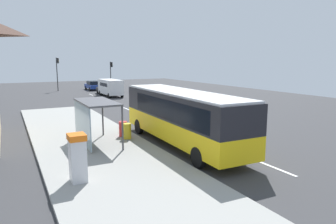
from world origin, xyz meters
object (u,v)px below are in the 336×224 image
at_px(traffic_light_near_side, 111,71).
at_px(bus_shelter, 91,112).
at_px(white_van, 111,87).
at_px(recycling_bin_yellow, 127,131).
at_px(traffic_light_far_side, 57,69).
at_px(ticket_machine, 78,157).
at_px(sedan_near, 93,85).
at_px(sedan_far, 105,89).
at_px(bus, 181,115).
at_px(recycling_bin_red, 123,129).

distance_m(traffic_light_near_side, bus_shelter, 36.38).
bearing_deg(white_van, traffic_light_near_side, 71.97).
distance_m(recycling_bin_yellow, traffic_light_far_side, 34.97).
xyz_separation_m(white_van, traffic_light_far_side, (-5.30, 10.95, 2.20)).
distance_m(white_van, ticket_machine, 31.24).
relative_size(traffic_light_near_side, traffic_light_far_side, 0.87).
height_order(sedan_near, traffic_light_far_side, traffic_light_far_side).
bearing_deg(ticket_machine, sedan_far, 71.95).
bearing_deg(traffic_light_near_side, white_van, -108.03).
bearing_deg(traffic_light_far_side, bus_shelter, -95.37).
height_order(traffic_light_far_side, bus_shelter, traffic_light_far_side).
relative_size(bus, traffic_light_near_side, 2.36).
distance_m(sedan_near, traffic_light_far_side, 6.10).
bearing_deg(sedan_far, ticket_machine, -108.05).
relative_size(bus, sedan_far, 2.46).
distance_m(ticket_machine, recycling_bin_red, 7.47).
xyz_separation_m(white_van, bus_shelter, (-8.61, -24.21, 0.75)).
xyz_separation_m(sedan_far, recycling_bin_red, (-6.50, -26.25, -0.14)).
height_order(white_van, sedan_near, white_van).
bearing_deg(traffic_light_far_side, sedan_far, -55.56).
bearing_deg(recycling_bin_yellow, bus, -43.07).
xyz_separation_m(ticket_machine, traffic_light_near_side, (13.79, 39.57, 1.96)).
distance_m(sedan_far, recycling_bin_yellow, 27.72).
xyz_separation_m(traffic_light_far_side, bus_shelter, (-3.31, -35.16, -1.44)).
relative_size(sedan_near, recycling_bin_yellow, 4.65).
xyz_separation_m(sedan_near, ticket_machine, (-10.59, -39.68, 0.38)).
bearing_deg(sedan_near, traffic_light_near_side, -1.83).
height_order(recycling_bin_yellow, traffic_light_far_side, traffic_light_far_side).
relative_size(sedan_near, traffic_light_far_side, 0.82).
bearing_deg(ticket_machine, recycling_bin_yellow, 53.59).
height_order(sedan_far, traffic_light_near_side, traffic_light_near_side).
relative_size(ticket_machine, recycling_bin_red, 2.04).
bearing_deg(bus_shelter, sedan_near, 75.81).
bearing_deg(traffic_light_near_side, bus, -101.22).
xyz_separation_m(sedan_far, traffic_light_far_side, (-5.41, 7.89, 2.75)).
xyz_separation_m(white_van, sedan_far, (0.10, 3.06, -0.55)).
bearing_deg(traffic_light_near_side, recycling_bin_red, -106.23).
relative_size(traffic_light_far_side, bus_shelter, 1.34).
height_order(bus, ticket_machine, bus).
bearing_deg(bus, sedan_near, 83.72).
bearing_deg(sedan_far, traffic_light_far_side, 124.44).
bearing_deg(white_van, bus, -98.49).
distance_m(bus, recycling_bin_red, 4.09).
bearing_deg(bus_shelter, ticket_machine, -109.76).
bearing_deg(traffic_light_far_side, white_van, -64.15).
height_order(ticket_machine, bus_shelter, bus_shelter).
relative_size(recycling_bin_red, bus_shelter, 0.24).
bearing_deg(white_van, bus_shelter, -109.58).
xyz_separation_m(sedan_far, ticket_machine, (-10.59, -32.49, 0.38)).
height_order(bus, white_van, bus).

